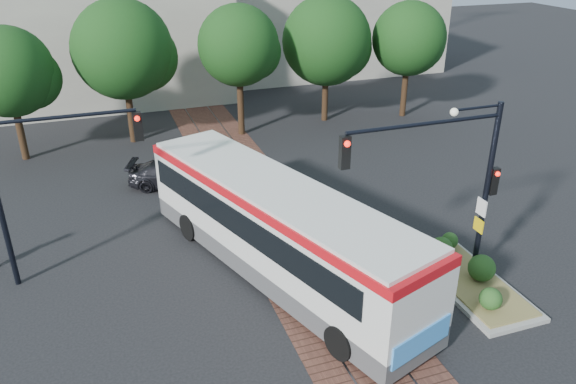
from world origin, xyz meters
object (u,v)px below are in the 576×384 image
Objects in this scene: signal_pole_left at (32,174)px; signal_pole_main at (457,172)px; parked_car at (176,174)px; city_bus at (276,225)px; traffic_island at (468,273)px.

signal_pole_main is at bearing -21.45° from signal_pole_left.
city_bus is at bearing -144.98° from parked_car.
signal_pole_left is at bearing 159.82° from parked_car.
traffic_island is 0.87× the size of signal_pole_left.
parked_car is (-2.15, 8.23, -1.24)m from city_bus.
traffic_island is at bearing -5.36° from signal_pole_main.
parked_car is at bearing 85.46° from city_bus.
signal_pole_main is at bearing -47.02° from city_bus.
signal_pole_left reaches higher than traffic_island.
traffic_island is at bearing -20.36° from signal_pole_left.
signal_pole_left is (-13.19, 4.89, 3.54)m from traffic_island.
signal_pole_left is 8.57m from parked_car.
parked_car is (-8.03, 10.92, 0.28)m from traffic_island.
parked_car is at bearing 126.35° from traffic_island.
signal_pole_main is 13.14m from signal_pole_left.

